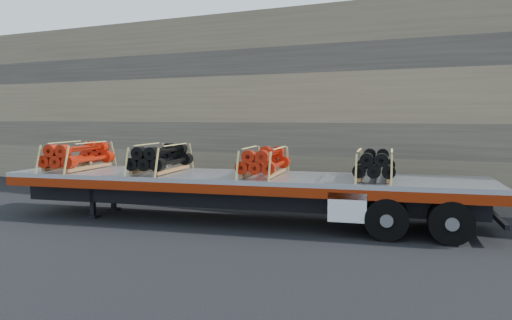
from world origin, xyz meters
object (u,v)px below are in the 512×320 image
(bundle_midrear, at_px, (264,162))
(bundle_rear, at_px, (375,165))
(bundle_midfront, at_px, (161,159))
(trailer, at_px, (240,198))
(bundle_front, at_px, (78,156))

(bundle_midrear, bearing_deg, bundle_rear, 0.00)
(bundle_midfront, relative_size, bundle_midrear, 1.06)
(bundle_midfront, relative_size, bundle_rear, 1.09)
(trailer, relative_size, bundle_rear, 6.62)
(bundle_midfront, bearing_deg, bundle_front, -180.00)
(bundle_front, relative_size, bundle_rear, 1.12)
(bundle_midrear, distance_m, bundle_rear, 3.04)
(bundle_front, height_order, bundle_midfront, bundle_front)
(trailer, xyz_separation_m, bundle_midrear, (0.72, 0.13, 1.06))
(trailer, distance_m, bundle_midfront, 2.68)
(bundle_front, distance_m, bundle_rear, 9.05)
(bundle_front, bearing_deg, bundle_midrear, 0.00)
(bundle_front, xyz_separation_m, bundle_midrear, (5.92, 1.04, -0.03))
(bundle_front, bearing_deg, bundle_midfront, 0.00)
(trailer, relative_size, bundle_front, 5.90)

